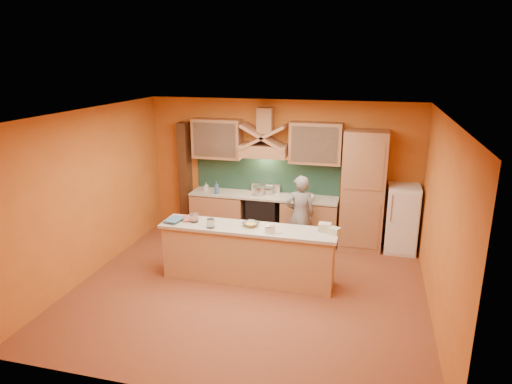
% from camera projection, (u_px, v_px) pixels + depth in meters
% --- Properties ---
extents(floor, '(5.50, 5.00, 0.01)m').
position_uv_depth(floor, '(249.00, 289.00, 7.35)').
color(floor, brown).
rests_on(floor, ground).
extents(ceiling, '(5.50, 5.00, 0.01)m').
position_uv_depth(ceiling, '(248.00, 114.00, 6.55)').
color(ceiling, white).
rests_on(ceiling, wall_back).
extents(wall_back, '(5.50, 0.02, 2.80)m').
position_uv_depth(wall_back, '(281.00, 169.00, 9.27)').
color(wall_back, orange).
rests_on(wall_back, floor).
extents(wall_front, '(5.50, 0.02, 2.80)m').
position_uv_depth(wall_front, '(184.00, 281.00, 4.63)').
color(wall_front, orange).
rests_on(wall_front, floor).
extents(wall_left, '(0.02, 5.00, 2.80)m').
position_uv_depth(wall_left, '(90.00, 194.00, 7.61)').
color(wall_left, orange).
rests_on(wall_left, floor).
extents(wall_right, '(0.02, 5.00, 2.80)m').
position_uv_depth(wall_right, '(441.00, 222.00, 6.29)').
color(wall_right, orange).
rests_on(wall_right, floor).
extents(base_cabinet_left, '(1.10, 0.60, 0.86)m').
position_uv_depth(base_cabinet_left, '(219.00, 214.00, 9.57)').
color(base_cabinet_left, '#AC754E').
rests_on(base_cabinet_left, floor).
extents(base_cabinet_right, '(1.10, 0.60, 0.86)m').
position_uv_depth(base_cabinet_right, '(309.00, 222.00, 9.11)').
color(base_cabinet_right, '#AC754E').
rests_on(base_cabinet_right, floor).
extents(counter_top, '(3.00, 0.62, 0.04)m').
position_uv_depth(counter_top, '(263.00, 196.00, 9.21)').
color(counter_top, '#BAB19E').
rests_on(counter_top, base_cabinet_left).
extents(stove, '(0.60, 0.58, 0.90)m').
position_uv_depth(stove, '(263.00, 217.00, 9.33)').
color(stove, black).
rests_on(stove, floor).
extents(backsplash, '(3.00, 0.03, 0.70)m').
position_uv_depth(backsplash, '(267.00, 176.00, 9.37)').
color(backsplash, '#18362B').
rests_on(backsplash, wall_back).
extents(range_hood, '(0.92, 0.50, 0.24)m').
position_uv_depth(range_hood, '(264.00, 150.00, 8.99)').
color(range_hood, '#AC754E').
rests_on(range_hood, wall_back).
extents(hood_chimney, '(0.30, 0.30, 0.50)m').
position_uv_depth(hood_chimney, '(266.00, 120.00, 8.92)').
color(hood_chimney, '#AC754E').
rests_on(hood_chimney, wall_back).
extents(upper_cabinet_left, '(1.00, 0.35, 0.80)m').
position_uv_depth(upper_cabinet_left, '(217.00, 139.00, 9.25)').
color(upper_cabinet_left, '#AC754E').
rests_on(upper_cabinet_left, wall_back).
extents(upper_cabinet_right, '(1.00, 0.35, 0.80)m').
position_uv_depth(upper_cabinet_right, '(316.00, 143.00, 8.77)').
color(upper_cabinet_right, '#AC754E').
rests_on(upper_cabinet_right, wall_back).
extents(pantry_column, '(0.80, 0.60, 2.30)m').
position_uv_depth(pantry_column, '(363.00, 191.00, 8.67)').
color(pantry_column, '#AC754E').
rests_on(pantry_column, floor).
extents(fridge, '(0.58, 0.60, 1.30)m').
position_uv_depth(fridge, '(402.00, 219.00, 8.63)').
color(fridge, white).
rests_on(fridge, floor).
extents(trim_column_left, '(0.20, 0.30, 2.30)m').
position_uv_depth(trim_column_left, '(185.00, 177.00, 9.70)').
color(trim_column_left, '#472816').
rests_on(trim_column_left, floor).
extents(island_body, '(2.80, 0.55, 0.88)m').
position_uv_depth(island_body, '(248.00, 256.00, 7.52)').
color(island_body, tan).
rests_on(island_body, floor).
extents(island_top, '(2.90, 0.62, 0.05)m').
position_uv_depth(island_top, '(248.00, 228.00, 7.39)').
color(island_top, '#BAB19E').
rests_on(island_top, island_body).
extents(person, '(0.64, 0.52, 1.53)m').
position_uv_depth(person, '(300.00, 215.00, 8.48)').
color(person, gray).
rests_on(person, floor).
extents(pot_large, '(0.29, 0.29, 0.18)m').
position_uv_depth(pot_large, '(259.00, 191.00, 9.20)').
color(pot_large, '#B7B8BE').
rests_on(pot_large, stove).
extents(pot_small, '(0.24, 0.24, 0.14)m').
position_uv_depth(pot_small, '(268.00, 192.00, 9.26)').
color(pot_small, '#B6B6BD').
rests_on(pot_small, stove).
extents(soap_bottle_a, '(0.08, 0.08, 0.17)m').
position_uv_depth(soap_bottle_a, '(206.00, 187.00, 9.48)').
color(soap_bottle_a, silver).
rests_on(soap_bottle_a, counter_top).
extents(soap_bottle_b, '(0.13, 0.13, 0.26)m').
position_uv_depth(soap_bottle_b, '(217.00, 188.00, 9.23)').
color(soap_bottle_b, '#366197').
rests_on(soap_bottle_b, counter_top).
extents(bowl_back, '(0.29, 0.29, 0.08)m').
position_uv_depth(bowl_back, '(307.00, 197.00, 8.95)').
color(bowl_back, silver).
rests_on(bowl_back, counter_top).
extents(dish_rack, '(0.27, 0.22, 0.10)m').
position_uv_depth(dish_rack, '(306.00, 198.00, 8.80)').
color(dish_rack, silver).
rests_on(dish_rack, counter_top).
extents(book_lower, '(0.35, 0.39, 0.03)m').
position_uv_depth(book_lower, '(183.00, 219.00, 7.71)').
color(book_lower, '#B75541').
rests_on(book_lower, island_top).
extents(book_upper, '(0.29, 0.36, 0.02)m').
position_uv_depth(book_upper, '(168.00, 219.00, 7.67)').
color(book_upper, teal).
rests_on(book_upper, island_top).
extents(jar_large, '(0.16, 0.16, 0.14)m').
position_uv_depth(jar_large, '(194.00, 218.00, 7.59)').
color(jar_large, silver).
rests_on(jar_large, island_top).
extents(jar_small, '(0.15, 0.15, 0.15)m').
position_uv_depth(jar_small, '(211.00, 223.00, 7.33)').
color(jar_small, silver).
rests_on(jar_small, island_top).
extents(kitchen_scale, '(0.16, 0.16, 0.10)m').
position_uv_depth(kitchen_scale, '(270.00, 229.00, 7.13)').
color(kitchen_scale, silver).
rests_on(kitchen_scale, island_top).
extents(mixing_bowl, '(0.35, 0.35, 0.06)m').
position_uv_depth(mixing_bowl, '(251.00, 224.00, 7.41)').
color(mixing_bowl, silver).
rests_on(mixing_bowl, island_top).
extents(cloth, '(0.26, 0.24, 0.01)m').
position_uv_depth(cloth, '(275.00, 232.00, 7.16)').
color(cloth, beige).
rests_on(cloth, island_top).
extents(grocery_bag_a, '(0.20, 0.16, 0.13)m').
position_uv_depth(grocery_bag_a, '(325.00, 227.00, 7.19)').
color(grocery_bag_a, beige).
rests_on(grocery_bag_a, island_top).
extents(grocery_bag_b, '(0.22, 0.20, 0.11)m').
position_uv_depth(grocery_bag_b, '(334.00, 231.00, 7.07)').
color(grocery_bag_b, beige).
rests_on(grocery_bag_b, island_top).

